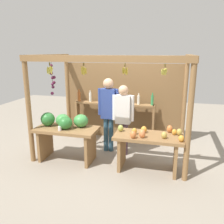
# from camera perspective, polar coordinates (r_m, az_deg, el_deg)

# --- Properties ---
(ground_plane) EXTENTS (12.00, 12.00, 0.00)m
(ground_plane) POSITION_cam_1_polar(r_m,az_deg,el_deg) (5.59, 0.48, -9.45)
(ground_plane) COLOR gray
(ground_plane) RESTS_ON ground
(market_stall) EXTENTS (3.23, 1.96, 2.21)m
(market_stall) POSITION_cam_1_polar(r_m,az_deg,el_deg) (5.60, 1.46, 4.50)
(market_stall) COLOR olive
(market_stall) RESTS_ON ground
(fruit_counter_left) EXTENTS (1.31, 0.67, 1.01)m
(fruit_counter_left) POSITION_cam_1_polar(r_m,az_deg,el_deg) (5.05, -11.30, -4.04)
(fruit_counter_left) COLOR olive
(fruit_counter_left) RESTS_ON ground
(fruit_counter_right) EXTENTS (1.32, 0.64, 0.88)m
(fruit_counter_right) POSITION_cam_1_polar(r_m,az_deg,el_deg) (4.61, 8.95, -7.50)
(fruit_counter_right) COLOR olive
(fruit_counter_right) RESTS_ON ground
(bottle_shelf_unit) EXTENTS (2.07, 0.22, 1.31)m
(bottle_shelf_unit) POSITION_cam_1_polar(r_m,az_deg,el_deg) (6.01, 0.37, 0.40)
(bottle_shelf_unit) COLOR olive
(bottle_shelf_unit) RESTS_ON ground
(vendor_man) EXTENTS (0.48, 0.23, 1.71)m
(vendor_man) POSITION_cam_1_polar(r_m,az_deg,el_deg) (5.28, -0.89, 0.95)
(vendor_man) COLOR #2C5169
(vendor_man) RESTS_ON ground
(vendor_woman) EXTENTS (0.48, 0.21, 1.58)m
(vendor_woman) POSITION_cam_1_polar(r_m,az_deg,el_deg) (5.11, 2.72, -0.53)
(vendor_woman) COLOR #4C3541
(vendor_woman) RESTS_ON ground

